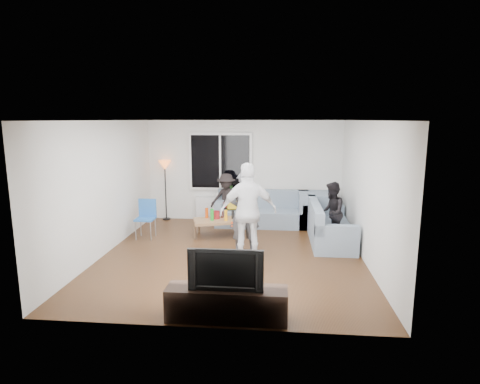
# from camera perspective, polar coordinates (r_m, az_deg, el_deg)

# --- Properties ---
(floor) EXTENTS (5.00, 5.50, 0.04)m
(floor) POSITION_cam_1_polar(r_m,az_deg,el_deg) (7.82, -1.15, -9.25)
(floor) COLOR #56351C
(floor) RESTS_ON ground
(ceiling) EXTENTS (5.00, 5.50, 0.04)m
(ceiling) POSITION_cam_1_polar(r_m,az_deg,el_deg) (7.36, -1.23, 10.48)
(ceiling) COLOR white
(ceiling) RESTS_ON ground
(wall_back) EXTENTS (5.00, 0.04, 2.60)m
(wall_back) POSITION_cam_1_polar(r_m,az_deg,el_deg) (10.20, 0.57, 3.04)
(wall_back) COLOR silver
(wall_back) RESTS_ON ground
(wall_front) EXTENTS (5.00, 0.04, 2.60)m
(wall_front) POSITION_cam_1_polar(r_m,az_deg,el_deg) (4.80, -4.95, -5.50)
(wall_front) COLOR silver
(wall_front) RESTS_ON ground
(wall_left) EXTENTS (0.04, 5.50, 2.60)m
(wall_left) POSITION_cam_1_polar(r_m,az_deg,el_deg) (8.15, -19.07, 0.58)
(wall_left) COLOR silver
(wall_left) RESTS_ON ground
(wall_right) EXTENTS (0.04, 5.50, 2.60)m
(wall_right) POSITION_cam_1_polar(r_m,az_deg,el_deg) (7.62, 17.99, -0.01)
(wall_right) COLOR silver
(wall_right) RESTS_ON ground
(window_frame) EXTENTS (1.62, 0.06, 1.47)m
(window_frame) POSITION_cam_1_polar(r_m,az_deg,el_deg) (10.16, -2.85, 4.42)
(window_frame) COLOR white
(window_frame) RESTS_ON wall_back
(window_glass) EXTENTS (1.50, 0.02, 1.35)m
(window_glass) POSITION_cam_1_polar(r_m,az_deg,el_deg) (10.12, -2.88, 4.40)
(window_glass) COLOR black
(window_glass) RESTS_ON window_frame
(window_mullion) EXTENTS (0.05, 0.03, 1.35)m
(window_mullion) POSITION_cam_1_polar(r_m,az_deg,el_deg) (10.11, -2.89, 4.39)
(window_mullion) COLOR white
(window_mullion) RESTS_ON window_frame
(radiator) EXTENTS (1.30, 0.12, 0.62)m
(radiator) POSITION_cam_1_polar(r_m,az_deg,el_deg) (10.33, -2.81, -2.46)
(radiator) COLOR silver
(radiator) RESTS_ON floor
(potted_plant) EXTENTS (0.25, 0.22, 0.37)m
(potted_plant) POSITION_cam_1_polar(r_m,az_deg,el_deg) (10.17, -1.63, 0.20)
(potted_plant) COLOR #2C5C25
(potted_plant) RESTS_ON radiator
(vase) EXTENTS (0.18, 0.18, 0.18)m
(vase) POSITION_cam_1_polar(r_m,az_deg,el_deg) (10.23, -3.17, -0.32)
(vase) COLOR white
(vase) RESTS_ON radiator
(sofa_back_section) EXTENTS (2.30, 0.85, 0.85)m
(sofa_back_section) POSITION_cam_1_polar(r_m,az_deg,el_deg) (9.84, 3.26, -2.43)
(sofa_back_section) COLOR slate
(sofa_back_section) RESTS_ON floor
(sofa_right_section) EXTENTS (2.00, 0.85, 0.85)m
(sofa_right_section) POSITION_cam_1_polar(r_m,az_deg,el_deg) (8.72, 12.98, -4.37)
(sofa_right_section) COLOR slate
(sofa_right_section) RESTS_ON floor
(sofa_corner) EXTENTS (0.85, 0.85, 0.85)m
(sofa_corner) POSITION_cam_1_polar(r_m,az_deg,el_deg) (9.88, 10.93, -2.55)
(sofa_corner) COLOR slate
(sofa_corner) RESTS_ON floor
(cushion_yellow) EXTENTS (0.45, 0.41, 0.14)m
(cushion_yellow) POSITION_cam_1_polar(r_m,az_deg,el_deg) (9.85, -0.87, -1.89)
(cushion_yellow) COLOR gold
(cushion_yellow) RESTS_ON sofa_back_section
(cushion_red) EXTENTS (0.45, 0.42, 0.13)m
(cushion_red) POSITION_cam_1_polar(r_m,az_deg,el_deg) (9.94, -1.57, -1.78)
(cushion_red) COLOR maroon
(cushion_red) RESTS_ON sofa_back_section
(coffee_table) EXTENTS (1.22, 0.88, 0.40)m
(coffee_table) POSITION_cam_1_polar(r_m,az_deg,el_deg) (8.95, -3.11, -5.23)
(coffee_table) COLOR #9D754C
(coffee_table) RESTS_ON floor
(pitcher) EXTENTS (0.17, 0.17, 0.17)m
(pitcher) POSITION_cam_1_polar(r_m,az_deg,el_deg) (8.96, -3.48, -3.32)
(pitcher) COLOR maroon
(pitcher) RESTS_ON coffee_table
(side_chair) EXTENTS (0.40, 0.40, 0.86)m
(side_chair) POSITION_cam_1_polar(r_m,az_deg,el_deg) (9.02, -13.55, -3.87)
(side_chair) COLOR #2964B4
(side_chair) RESTS_ON floor
(floor_lamp) EXTENTS (0.32, 0.32, 1.56)m
(floor_lamp) POSITION_cam_1_polar(r_m,az_deg,el_deg) (10.51, -10.72, 0.21)
(floor_lamp) COLOR orange
(floor_lamp) RESTS_ON floor
(player_left) EXTENTS (0.64, 0.47, 1.64)m
(player_left) POSITION_cam_1_polar(r_m,az_deg,el_deg) (7.71, 0.59, -3.02)
(player_left) COLOR #4D4E52
(player_left) RESTS_ON floor
(player_right) EXTENTS (1.15, 0.69, 1.84)m
(player_right) POSITION_cam_1_polar(r_m,az_deg,el_deg) (7.38, 1.22, -2.85)
(player_right) COLOR white
(player_right) RESTS_ON floor
(spectator_right) EXTENTS (0.60, 0.71, 1.32)m
(spectator_right) POSITION_cam_1_polar(r_m,az_deg,el_deg) (8.61, 13.09, -2.95)
(spectator_right) COLOR black
(spectator_right) RESTS_ON floor
(spectator_back) EXTENTS (0.93, 0.68, 1.29)m
(spectator_back) POSITION_cam_1_polar(r_m,az_deg,el_deg) (9.89, -1.98, -1.03)
(spectator_back) COLOR black
(spectator_back) RESTS_ON floor
(tv_console) EXTENTS (1.60, 0.40, 0.44)m
(tv_console) POSITION_cam_1_polar(r_m,az_deg,el_deg) (5.41, -1.94, -15.83)
(tv_console) COLOR #2F1E17
(tv_console) RESTS_ON floor
(television) EXTENTS (0.98, 0.13, 0.56)m
(television) POSITION_cam_1_polar(r_m,az_deg,el_deg) (5.21, -1.97, -10.89)
(television) COLOR black
(television) RESTS_ON tv_console
(bottle_b) EXTENTS (0.08, 0.08, 0.26)m
(bottle_b) POSITION_cam_1_polar(r_m,az_deg,el_deg) (8.79, -4.07, -3.31)
(bottle_b) COLOR #1B9626
(bottle_b) RESTS_ON coffee_table
(bottle_e) EXTENTS (0.07, 0.07, 0.18)m
(bottle_e) POSITION_cam_1_polar(r_m,az_deg,el_deg) (8.93, -1.03, -3.31)
(bottle_e) COLOR black
(bottle_e) RESTS_ON coffee_table
(bottle_d) EXTENTS (0.07, 0.07, 0.24)m
(bottle_d) POSITION_cam_1_polar(r_m,az_deg,el_deg) (8.76, -2.05, -3.40)
(bottle_d) COLOR #FFA916
(bottle_d) RESTS_ON coffee_table
(bottle_a) EXTENTS (0.07, 0.07, 0.23)m
(bottle_a) POSITION_cam_1_polar(r_m,az_deg,el_deg) (9.03, -4.84, -3.04)
(bottle_a) COLOR #C7400B
(bottle_a) RESTS_ON coffee_table
(bottle_c) EXTENTS (0.07, 0.07, 0.18)m
(bottle_c) POSITION_cam_1_polar(r_m,az_deg,el_deg) (9.05, -2.58, -3.14)
(bottle_c) COLOR #33110B
(bottle_c) RESTS_ON coffee_table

